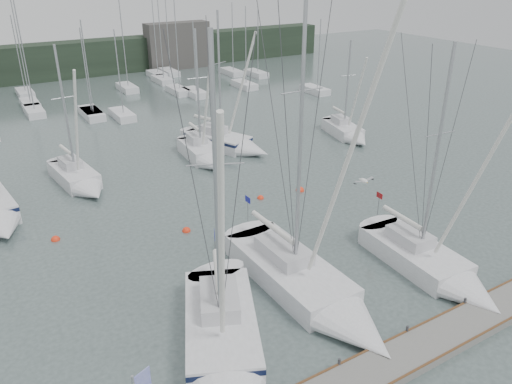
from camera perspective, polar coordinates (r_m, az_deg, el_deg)
ground at (r=26.06m, az=7.06°, el=-12.68°), size 160.00×160.00×0.00m
dock at (r=23.21m, az=15.00°, el=-18.47°), size 24.00×2.00×0.40m
far_treeline at (r=80.13m, az=-21.74°, el=13.76°), size 90.00×4.00×5.00m
far_building_right at (r=82.99m, az=-8.93°, el=16.21°), size 10.00×3.00×7.00m
mast_forest at (r=65.30m, az=-17.41°, el=10.30°), size 57.64×27.15×14.23m
sailboat_near_left at (r=22.28m, az=-3.70°, el=-18.11°), size 6.96×10.50×14.87m
sailboat_near_center at (r=25.70m, az=7.14°, el=-11.67°), size 3.44×12.16×17.91m
sailboat_near_right at (r=29.09m, az=20.22°, el=-8.50°), size 3.37×9.49×13.41m
sailboat_mid_b at (r=40.20m, az=-19.36°, el=1.17°), size 3.29×7.68×11.32m
sailboat_mid_c at (r=43.15m, az=-5.86°, el=4.19°), size 2.88×6.97×11.69m
sailboat_mid_d at (r=45.74m, az=-2.88°, el=5.55°), size 5.90×9.06×12.94m
sailboat_mid_e at (r=49.56m, az=10.55°, el=6.58°), size 3.68×7.29×9.90m
buoy_a at (r=32.49m, az=-7.96°, el=-4.45°), size 0.55×0.55×0.55m
buoy_b at (r=36.47m, az=0.52°, el=-0.73°), size 0.48×0.48×0.48m
buoy_c at (r=33.63m, az=-21.93°, el=-5.10°), size 0.55×0.55×0.55m
seagull at (r=22.58m, az=12.23°, el=1.27°), size 1.01×0.45×0.20m
buoy_d at (r=37.82m, az=5.05°, el=0.15°), size 0.63×0.63×0.63m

